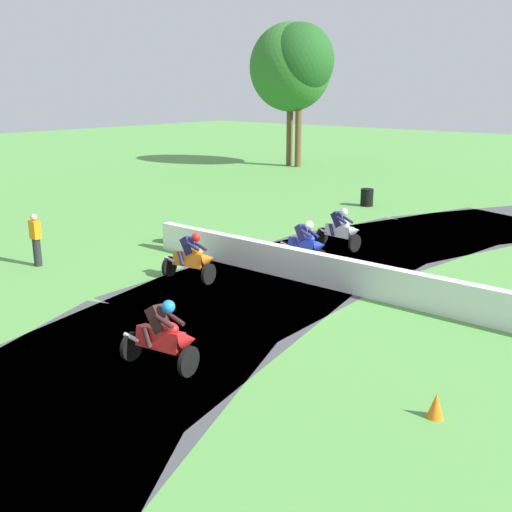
% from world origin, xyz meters
% --- Properties ---
extents(ground_plane, '(120.00, 120.00, 0.00)m').
position_xyz_m(ground_plane, '(0.00, 0.00, 0.00)').
color(ground_plane, '#569947').
extents(track_asphalt, '(11.23, 35.30, 0.01)m').
position_xyz_m(track_asphalt, '(1.42, 0.03, 0.00)').
color(track_asphalt, '#47474C').
rests_on(track_asphalt, ground).
extents(safety_barrier, '(21.67, 0.79, 0.90)m').
position_xyz_m(safety_barrier, '(5.86, 0.13, 0.45)').
color(safety_barrier, white).
rests_on(safety_barrier, ground).
extents(motorcycle_lead_white, '(1.70, 0.78, 1.42)m').
position_xyz_m(motorcycle_lead_white, '(-0.45, 3.74, 0.66)').
color(motorcycle_lead_white, black).
rests_on(motorcycle_lead_white, ground).
extents(motorcycle_chase_blue, '(1.70, 0.78, 1.43)m').
position_xyz_m(motorcycle_chase_blue, '(-0.22, 1.37, 0.66)').
color(motorcycle_chase_blue, black).
rests_on(motorcycle_chase_blue, ground).
extents(motorcycle_trailing_orange, '(1.67, 0.94, 1.43)m').
position_xyz_m(motorcycle_trailing_orange, '(-1.76, -1.96, 0.65)').
color(motorcycle_trailing_orange, black).
rests_on(motorcycle_trailing_orange, ground).
extents(motorcycle_fourth_red, '(1.68, 0.97, 1.43)m').
position_xyz_m(motorcycle_fourth_red, '(1.87, -6.16, 0.66)').
color(motorcycle_fourth_red, black).
rests_on(motorcycle_fourth_red, ground).
extents(tire_stack_near, '(0.59, 0.59, 0.80)m').
position_xyz_m(tire_stack_near, '(-3.66, 10.95, 0.40)').
color(tire_stack_near, black).
rests_on(tire_stack_near, ground).
extents(tire_stack_mid_a, '(0.62, 0.62, 0.40)m').
position_xyz_m(tire_stack_mid_a, '(-5.43, 0.55, 0.20)').
color(tire_stack_mid_a, black).
rests_on(tire_stack_mid_a, ground).
extents(track_marshal, '(0.34, 0.24, 1.63)m').
position_xyz_m(track_marshal, '(-6.39, -4.08, 0.82)').
color(track_marshal, '#232328').
rests_on(track_marshal, ground).
extents(traffic_cone, '(0.28, 0.28, 0.44)m').
position_xyz_m(traffic_cone, '(6.71, -4.47, 0.22)').
color(traffic_cone, orange).
rests_on(traffic_cone, ground).
extents(tree_far_left, '(4.58, 4.58, 9.41)m').
position_xyz_m(tree_far_left, '(-14.61, 20.30, 6.97)').
color(tree_far_left, brown).
rests_on(tree_far_left, ground).
extents(tree_far_right, '(5.54, 5.54, 9.50)m').
position_xyz_m(tree_far_right, '(-15.47, 20.46, 6.57)').
color(tree_far_right, brown).
rests_on(tree_far_right, ground).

